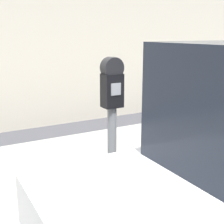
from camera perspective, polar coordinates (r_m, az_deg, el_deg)
The scene contains 2 objects.
sidewalk at distance 3.95m, azimuth -10.68°, elevation -12.41°, with size 24.00×2.80×0.12m.
parking_meter at distance 2.65m, azimuth 0.00°, elevation -1.64°, with size 0.18×0.13×1.51m.
Camera 1 is at (-1.05, -1.18, 1.82)m, focal length 50.00 mm.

